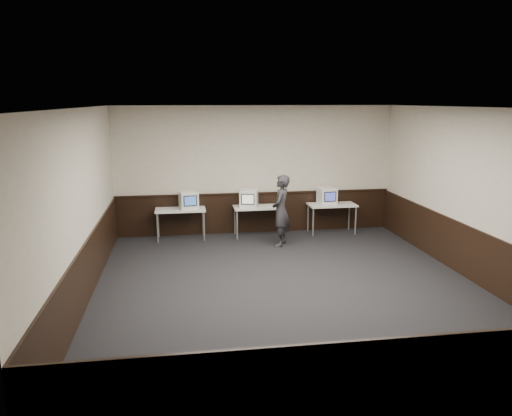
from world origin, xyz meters
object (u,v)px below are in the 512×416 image
at_px(desk_right, 332,207).
at_px(desk_center, 258,209).
at_px(desk_left, 180,212).
at_px(emac_left, 189,200).
at_px(emac_right, 327,196).
at_px(emac_center, 249,198).
at_px(person, 281,211).

bearing_deg(desk_right, desk_center, 180.00).
relative_size(desk_left, emac_left, 2.35).
bearing_deg(emac_right, desk_center, 176.09).
bearing_deg(emac_center, desk_right, 14.82).
bearing_deg(emac_center, desk_left, -165.89).
height_order(desk_center, desk_right, same).
bearing_deg(emac_left, desk_center, -9.17).
bearing_deg(emac_center, emac_right, 15.63).
relative_size(emac_right, person, 0.29).
relative_size(desk_center, emac_right, 2.49).
xyz_separation_m(emac_left, person, (2.09, -0.90, -0.14)).
xyz_separation_m(desk_left, emac_center, (1.67, -0.01, 0.28)).
bearing_deg(desk_center, emac_right, 0.89).
relative_size(desk_left, desk_center, 1.00).
height_order(emac_left, emac_right, emac_left).
bearing_deg(person, desk_left, -87.72).
distance_m(desk_center, emac_center, 0.36).
distance_m(desk_right, emac_center, 2.15).
height_order(desk_left, desk_right, same).
distance_m(emac_center, emac_right, 2.00).
distance_m(desk_center, desk_right, 1.90).
bearing_deg(emac_center, emac_left, -166.03).
relative_size(desk_left, person, 0.73).
bearing_deg(desk_right, person, -149.11).
distance_m(desk_center, emac_right, 1.79).
bearing_deg(desk_left, person, -21.41).
xyz_separation_m(desk_center, person, (0.40, -0.90, 0.15)).
relative_size(emac_left, emac_right, 1.06).
distance_m(desk_left, desk_right, 3.80).
bearing_deg(desk_center, emac_center, -177.10).
xyz_separation_m(desk_center, emac_center, (-0.23, -0.01, 0.28)).
bearing_deg(desk_left, emac_center, -0.40).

